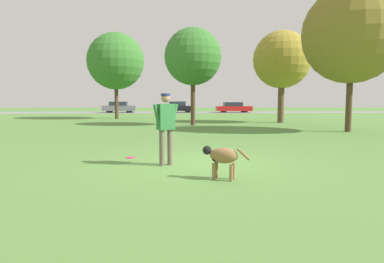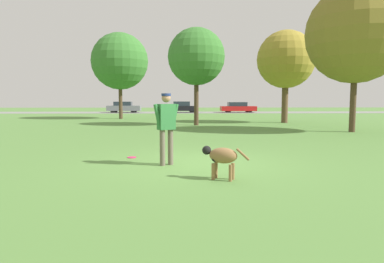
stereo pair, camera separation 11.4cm
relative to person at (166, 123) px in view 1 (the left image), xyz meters
The scene contains 12 objects.
ground_plane 1.29m from the person, 17.23° to the left, with size 120.00×120.00×0.00m, color #56843D.
far_road_strip 34.22m from the person, 88.79° to the left, with size 120.00×6.00×0.01m.
person is the anchor object (origin of this frame).
dog 2.02m from the person, 52.95° to the right, with size 0.94×0.53×0.67m.
frisbee 1.82m from the person, 132.73° to the left, with size 0.24×0.24×0.02m.
tree_far_left 21.32m from the person, 102.99° to the left, with size 4.66×4.66×7.08m.
tree_far_right 17.23m from the person, 63.70° to the left, with size 3.93×3.93×6.30m.
tree_mid_center 13.45m from the person, 84.37° to the left, with size 3.51×3.51×5.99m.
tree_near_right 12.69m from the person, 43.42° to the left, with size 4.77×4.77×7.16m.
parked_car_grey 34.59m from the person, 101.21° to the left, with size 4.05×1.76×1.35m.
parked_car_black 34.00m from the person, 89.28° to the left, with size 3.91×1.98×1.37m.
parked_car_red 34.77m from the person, 77.80° to the left, with size 4.36×1.90×1.28m.
Camera 1 is at (-0.46, -8.52, 1.60)m, focal length 32.00 mm.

